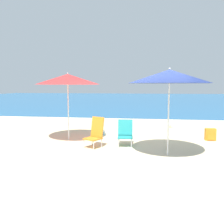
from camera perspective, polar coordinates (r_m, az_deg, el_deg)
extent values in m
plane|color=beige|center=(6.82, 7.32, -8.87)|extent=(60.00, 60.00, 0.00)
cube|color=#23669E|center=(33.12, 8.35, 3.03)|extent=(60.00, 40.00, 0.01)
cylinder|color=white|center=(8.15, -9.95, -0.07)|extent=(0.04, 0.04, 1.79)
cone|color=red|center=(8.10, -10.09, 7.40)|extent=(2.05, 2.05, 0.33)
sphere|color=white|center=(8.11, -10.11, 8.71)|extent=(0.04, 0.04, 0.04)
cylinder|color=white|center=(6.38, 12.75, -1.72)|extent=(0.04, 0.04, 1.81)
cone|color=navy|center=(6.33, 12.99, 7.95)|extent=(2.03, 2.03, 0.33)
sphere|color=white|center=(6.33, 13.03, 9.64)|extent=(0.04, 0.04, 0.04)
cylinder|color=silver|center=(7.13, 1.51, -7.13)|extent=(0.02, 0.02, 0.25)
cylinder|color=silver|center=(7.13, 4.46, -7.16)|extent=(0.02, 0.02, 0.25)
cylinder|color=silver|center=(7.49, 1.63, -6.49)|extent=(0.02, 0.02, 0.25)
cylinder|color=silver|center=(7.48, 4.44, -6.51)|extent=(0.02, 0.02, 0.25)
cube|color=teal|center=(7.28, 3.02, -5.73)|extent=(0.46, 0.47, 0.04)
cube|color=teal|center=(7.44, 3.06, -3.50)|extent=(0.44, 0.23, 0.45)
cylinder|color=silver|center=(7.12, -6.39, -7.21)|extent=(0.02, 0.02, 0.24)
cylinder|color=silver|center=(6.90, -4.21, -7.64)|extent=(0.02, 0.02, 0.24)
cylinder|color=silver|center=(7.37, -4.56, -6.73)|extent=(0.02, 0.02, 0.24)
cylinder|color=silver|center=(7.15, -2.40, -7.12)|extent=(0.02, 0.02, 0.24)
cube|color=orange|center=(7.10, -4.40, -6.08)|extent=(0.56, 0.55, 0.04)
cube|color=orange|center=(7.20, -3.36, -3.40)|extent=(0.43, 0.31, 0.58)
cube|color=orange|center=(8.63, 21.55, -4.77)|extent=(0.33, 0.19, 0.38)
cube|color=orange|center=(8.54, 21.70, -5.42)|extent=(0.23, 0.03, 0.17)
cylinder|color=#8CCCEA|center=(8.81, -1.83, -4.93)|extent=(0.07, 0.07, 0.14)
cylinder|color=#8CCCEA|center=(8.79, -1.83, -4.34)|extent=(0.03, 0.03, 0.05)
cylinder|color=black|center=(8.78, -1.83, -4.14)|extent=(0.03, 0.03, 0.02)
cylinder|color=gold|center=(10.72, 13.00, -3.29)|extent=(0.01, 0.01, 0.07)
cylinder|color=gold|center=(10.72, 13.27, -3.29)|extent=(0.01, 0.01, 0.07)
ellipsoid|color=white|center=(10.70, 13.15, -2.76)|extent=(0.26, 0.11, 0.13)
sphere|color=white|center=(10.70, 13.71, -2.46)|extent=(0.07, 0.07, 0.07)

